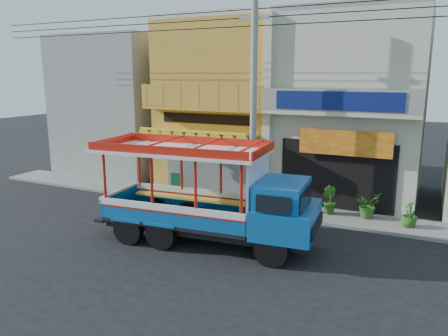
# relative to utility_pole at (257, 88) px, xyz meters

# --- Properties ---
(ground) EXTENTS (90.00, 90.00, 0.00)m
(ground) POSITION_rel_utility_pole_xyz_m (0.85, -3.30, -5.03)
(ground) COLOR black
(ground) RESTS_ON ground
(sidewalk) EXTENTS (30.00, 2.00, 0.12)m
(sidewalk) POSITION_rel_utility_pole_xyz_m (0.85, 0.70, -4.97)
(sidewalk) COLOR slate
(sidewalk) RESTS_ON ground
(shophouse_left) EXTENTS (6.00, 7.50, 8.24)m
(shophouse_left) POSITION_rel_utility_pole_xyz_m (-3.15, 4.66, -0.92)
(shophouse_left) COLOR #B38727
(shophouse_left) RESTS_ON ground
(shophouse_right) EXTENTS (6.00, 6.75, 8.24)m
(shophouse_right) POSITION_rel_utility_pole_xyz_m (2.85, 4.66, -0.93)
(shophouse_right) COLOR beige
(shophouse_right) RESTS_ON ground
(party_pilaster) EXTENTS (0.35, 0.30, 8.00)m
(party_pilaster) POSITION_rel_utility_pole_xyz_m (-0.15, 1.55, -1.03)
(party_pilaster) COLOR beige
(party_pilaster) RESTS_ON ground
(filler_building_left) EXTENTS (6.00, 6.00, 7.60)m
(filler_building_left) POSITION_rel_utility_pole_xyz_m (-10.15, 4.70, -1.23)
(filler_building_left) COLOR gray
(filler_building_left) RESTS_ON ground
(utility_pole) EXTENTS (28.00, 0.26, 9.00)m
(utility_pole) POSITION_rel_utility_pole_xyz_m (0.00, 0.00, 0.00)
(utility_pole) COLOR gray
(utility_pole) RESTS_ON ground
(songthaew_truck) EXTENTS (7.47, 2.97, 3.41)m
(songthaew_truck) POSITION_rel_utility_pole_xyz_m (0.27, -3.69, -3.39)
(songthaew_truck) COLOR black
(songthaew_truck) RESTS_ON ground
(green_sign) EXTENTS (0.60, 0.31, 0.92)m
(green_sign) POSITION_rel_utility_pole_xyz_m (-4.36, 1.02, -4.53)
(green_sign) COLOR black
(green_sign) RESTS_ON sidewalk
(potted_plant_a) EXTENTS (1.18, 1.20, 1.01)m
(potted_plant_a) POSITION_rel_utility_pole_xyz_m (4.22, 1.02, -4.41)
(potted_plant_a) COLOR #285B1A
(potted_plant_a) RESTS_ON sidewalk
(potted_plant_b) EXTENTS (0.77, 0.77, 1.09)m
(potted_plant_b) POSITION_rel_utility_pole_xyz_m (2.76, 0.88, -4.37)
(potted_plant_b) COLOR #285B1A
(potted_plant_b) RESTS_ON sidewalk
(potted_plant_c) EXTENTS (0.57, 0.57, 0.99)m
(potted_plant_c) POSITION_rel_utility_pole_xyz_m (5.75, 0.61, -4.42)
(potted_plant_c) COLOR #285B1A
(potted_plant_c) RESTS_ON sidewalk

